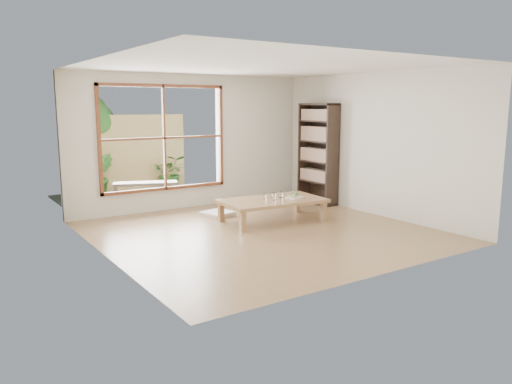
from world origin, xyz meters
TOP-DOWN VIEW (x-y plane):
  - ground at (0.00, 0.00)m, footprint 5.00×5.00m
  - low_table at (0.59, 0.53)m, footprint 1.86×1.14m
  - floor_cushion at (-0.00, 1.45)m, footprint 0.60×0.60m
  - bookshelf at (2.32, 1.35)m, footprint 0.33×0.92m
  - glass_tall at (0.56, 0.45)m, footprint 0.07×0.07m
  - glass_mid at (0.80, 0.57)m, footprint 0.08×0.08m
  - glass_short at (0.69, 0.68)m, footprint 0.07×0.07m
  - glass_small at (0.50, 0.65)m, footprint 0.06×0.06m
  - food_tray at (0.99, 0.42)m, footprint 0.35×0.29m
  - deck at (-0.60, 3.56)m, footprint 2.80×2.00m
  - garden_bench at (-0.65, 3.34)m, footprint 1.35×0.83m
  - bamboo_fence at (-0.60, 4.56)m, footprint 2.80×0.06m
  - shrub_right at (0.37, 4.35)m, footprint 0.95×0.89m
  - shrub_left at (-1.33, 4.17)m, footprint 0.57×0.47m
  - garden_tree at (-1.28, 4.86)m, footprint 1.04×0.85m

SIDE VIEW (x-z plane):
  - ground at x=0.00m, z-range 0.00..0.00m
  - deck at x=-0.60m, z-range -0.03..0.03m
  - floor_cushion at x=0.00m, z-range 0.00..0.07m
  - low_table at x=0.59m, z-range 0.15..0.54m
  - garden_bench at x=-0.65m, z-range 0.17..0.58m
  - food_tray at x=0.99m, z-range 0.37..0.46m
  - glass_small at x=0.50m, z-range 0.39..0.47m
  - glass_short at x=0.69m, z-range 0.39..0.47m
  - shrub_right at x=0.37m, z-range 0.03..0.86m
  - glass_mid at x=0.80m, z-range 0.39..0.50m
  - glass_tall at x=0.56m, z-range 0.39..0.52m
  - shrub_left at x=-1.33m, z-range 0.02..1.01m
  - bamboo_fence at x=-0.60m, z-range 0.00..1.80m
  - bookshelf at x=2.32m, z-range 0.00..2.05m
  - garden_tree at x=-1.28m, z-range 0.52..2.74m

